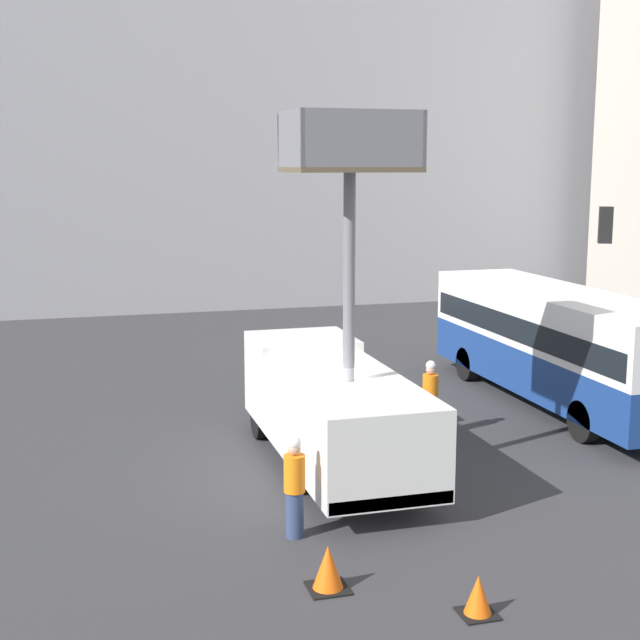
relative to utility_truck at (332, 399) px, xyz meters
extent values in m
plane|color=#333335|center=(-0.66, -0.64, -1.54)|extent=(120.00, 120.00, 0.00)
cube|color=#9E9EA3|center=(-0.66, 26.60, 6.39)|extent=(44.00, 10.00, 15.86)
cube|color=silver|center=(0.00, 2.53, -0.09)|extent=(2.40, 2.22, 1.99)
cube|color=silver|center=(0.00, -1.17, -0.20)|extent=(2.40, 5.18, 1.76)
cube|color=red|center=(0.00, -3.71, -0.94)|extent=(2.35, 0.10, 0.24)
cylinder|color=black|center=(-1.05, 2.53, -1.04)|extent=(0.30, 1.01, 1.01)
cylinder|color=black|center=(1.05, 2.53, -1.04)|extent=(0.30, 1.01, 1.01)
cylinder|color=black|center=(-1.05, -1.17, -1.04)|extent=(0.30, 1.01, 1.01)
cylinder|color=black|center=(1.05, -1.17, -1.04)|extent=(0.30, 1.01, 1.01)
cylinder|color=slate|center=(0.00, -1.17, 2.76)|extent=(0.24, 0.24, 4.16)
cube|color=brown|center=(0.00, -1.17, 4.89)|extent=(2.43, 1.83, 0.10)
cube|color=slate|center=(-1.18, -1.17, 5.46)|extent=(0.08, 1.83, 1.05)
cube|color=slate|center=(1.18, -1.17, 5.46)|extent=(0.08, 1.83, 1.05)
cube|color=slate|center=(0.00, -0.30, 5.46)|extent=(2.43, 0.08, 1.05)
cube|color=slate|center=(0.00, -2.05, 5.46)|extent=(2.43, 0.08, 1.05)
cube|color=navy|center=(7.41, 3.33, -0.50)|extent=(2.57, 10.39, 1.22)
cube|color=silver|center=(7.41, 3.33, 0.86)|extent=(2.57, 10.39, 1.49)
cube|color=black|center=(7.41, 3.33, 0.64)|extent=(2.59, 9.97, 0.66)
cylinder|color=black|center=(6.28, 6.55, -1.03)|extent=(0.30, 1.02, 1.02)
cylinder|color=black|center=(8.55, 6.55, -1.03)|extent=(0.30, 1.02, 1.02)
cylinder|color=black|center=(6.28, 0.10, -1.03)|extent=(0.30, 1.02, 1.02)
cube|color=black|center=(7.48, 1.45, 3.51)|extent=(0.43, 0.43, 0.90)
sphere|color=red|center=(7.48, 1.45, 3.76)|extent=(0.20, 0.20, 0.20)
cylinder|color=navy|center=(-1.68, -3.35, -1.12)|extent=(0.32, 0.32, 0.84)
cylinder|color=orange|center=(-1.68, -3.35, -0.36)|extent=(0.38, 0.38, 0.67)
sphere|color=tan|center=(-1.68, -3.35, 0.09)|extent=(0.23, 0.23, 0.23)
sphere|color=white|center=(-1.68, -3.35, 0.19)|extent=(0.24, 0.24, 0.24)
cylinder|color=navy|center=(2.95, 1.54, -1.11)|extent=(0.32, 0.32, 0.86)
cylinder|color=orange|center=(2.95, 1.54, -0.34)|extent=(0.38, 0.38, 0.68)
sphere|color=tan|center=(2.95, 1.54, 0.11)|extent=(0.23, 0.23, 0.23)
sphere|color=white|center=(2.95, 1.54, 0.22)|extent=(0.24, 0.24, 0.24)
cube|color=black|center=(0.21, -6.79, -1.52)|extent=(0.54, 0.54, 0.03)
cone|color=#F25B0F|center=(0.21, -6.79, -1.23)|extent=(0.43, 0.43, 0.61)
cube|color=black|center=(-1.68, -5.42, -1.52)|extent=(0.63, 0.63, 0.03)
cone|color=#F25B0F|center=(-1.68, -5.42, -1.18)|extent=(0.50, 0.50, 0.72)
camera|label=1|loc=(-5.33, -17.82, 4.97)|focal=50.00mm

